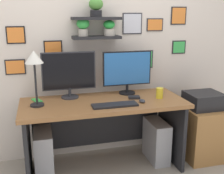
{
  "coord_description": "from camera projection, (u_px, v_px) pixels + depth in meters",
  "views": [
    {
      "loc": [
        -0.61,
        -2.62,
        1.6
      ],
      "look_at": [
        0.1,
        0.05,
        0.88
      ],
      "focal_mm": 44.78,
      "sensor_mm": 36.0,
      "label": 1
    }
  ],
  "objects": [
    {
      "name": "drawer_cabinet",
      "position": [
        201.0,
        132.0,
        3.19
      ],
      "size": [
        0.44,
        0.5,
        0.59
      ],
      "primitive_type": "cube",
      "color": "#9E6B38",
      "rests_on": "ground"
    },
    {
      "name": "monitor_right",
      "position": [
        127.0,
        71.0,
        3.04
      ],
      "size": [
        0.54,
        0.18,
        0.47
      ],
      "color": "black",
      "rests_on": "desk"
    },
    {
      "name": "printer",
      "position": [
        204.0,
        100.0,
        3.09
      ],
      "size": [
        0.38,
        0.34,
        0.17
      ],
      "primitive_type": "cube",
      "color": "black",
      "rests_on": "drawer_cabinet"
    },
    {
      "name": "scissors_tray",
      "position": [
        134.0,
        97.0,
        2.91
      ],
      "size": [
        0.13,
        0.1,
        0.02
      ],
      "primitive_type": "cube",
      "rotation": [
        0.0,
        0.0,
        -0.2
      ],
      "color": "black",
      "rests_on": "desk"
    },
    {
      "name": "keyboard",
      "position": [
        115.0,
        105.0,
        2.67
      ],
      "size": [
        0.44,
        0.14,
        0.02
      ],
      "primitive_type": "cube",
      "color": "black",
      "rests_on": "desk"
    },
    {
      "name": "back_wall_assembly",
      "position": [
        94.0,
        37.0,
        3.08
      ],
      "size": [
        4.4,
        0.24,
        2.7
      ],
      "color": "beige",
      "rests_on": "ground"
    },
    {
      "name": "cell_phone",
      "position": [
        37.0,
        100.0,
        2.83
      ],
      "size": [
        0.12,
        0.16,
        0.01
      ],
      "primitive_type": "cube",
      "rotation": [
        0.0,
        0.0,
        0.37
      ],
      "color": "green",
      "rests_on": "desk"
    },
    {
      "name": "desk",
      "position": [
        103.0,
        119.0,
        2.92
      ],
      "size": [
        1.66,
        0.68,
        0.75
      ],
      "color": "brown",
      "rests_on": "ground"
    },
    {
      "name": "computer_mouse",
      "position": [
        142.0,
        101.0,
        2.78
      ],
      "size": [
        0.06,
        0.09,
        0.03
      ],
      "primitive_type": "ellipsoid",
      "color": "#2D2D33",
      "rests_on": "desk"
    },
    {
      "name": "computer_tower_right",
      "position": [
        156.0,
        141.0,
        3.13
      ],
      "size": [
        0.18,
        0.4,
        0.46
      ],
      "primitive_type": "cube",
      "color": "#99999E",
      "rests_on": "ground"
    },
    {
      "name": "computer_tower_left",
      "position": [
        44.0,
        153.0,
        2.83
      ],
      "size": [
        0.18,
        0.4,
        0.47
      ],
      "primitive_type": "cube",
      "color": "#99999E",
      "rests_on": "ground"
    },
    {
      "name": "desk_lamp",
      "position": [
        34.0,
        62.0,
        2.57
      ],
      "size": [
        0.17,
        0.17,
        0.53
      ],
      "color": "black",
      "rests_on": "desk"
    },
    {
      "name": "monitor_left",
      "position": [
        69.0,
        73.0,
        2.88
      ],
      "size": [
        0.55,
        0.18,
        0.48
      ],
      "color": "#2D2D33",
      "rests_on": "desk"
    },
    {
      "name": "ground_plane",
      "position": [
        104.0,
        167.0,
        3.01
      ],
      "size": [
        8.0,
        8.0,
        0.0
      ],
      "primitive_type": "plane",
      "color": "gray"
    },
    {
      "name": "water_cup",
      "position": [
        160.0,
        93.0,
        2.91
      ],
      "size": [
        0.07,
        0.07,
        0.11
      ],
      "primitive_type": "cylinder",
      "color": "yellow",
      "rests_on": "desk"
    }
  ]
}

